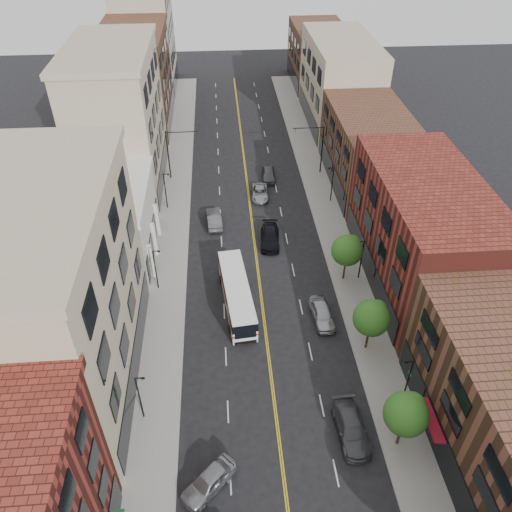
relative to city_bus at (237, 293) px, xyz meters
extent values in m
plane|color=black|center=(2.62, -20.81, -1.69)|extent=(220.00, 220.00, 0.00)
cube|color=gray|center=(-7.38, 14.19, -1.61)|extent=(4.00, 110.00, 0.15)
cube|color=gray|center=(12.62, 14.19, -1.61)|extent=(4.00, 110.00, 0.15)
cube|color=tan|center=(-14.38, -7.81, 7.31)|extent=(10.00, 22.00, 18.00)
cube|color=silver|center=(-14.38, 10.19, 2.31)|extent=(10.00, 14.00, 8.00)
cube|color=tan|center=(-14.38, 27.19, 7.31)|extent=(10.00, 20.00, 18.00)
cube|color=brown|center=(-14.38, 47.19, 5.81)|extent=(10.00, 20.00, 15.00)
cube|color=tan|center=(-14.38, 65.19, 8.31)|extent=(10.00, 16.00, 20.00)
cube|color=maroon|center=(19.62, 3.19, 4.31)|extent=(10.00, 22.00, 12.00)
cube|color=brown|center=(19.62, 24.19, 3.31)|extent=(10.00, 20.00, 10.00)
cube|color=tan|center=(19.62, 45.19, 5.31)|extent=(10.00, 22.00, 14.00)
cube|color=brown|center=(19.62, 65.19, 3.81)|extent=(10.00, 18.00, 11.00)
cylinder|color=black|center=(11.92, -16.81, -0.29)|extent=(0.22, 0.22, 2.50)
sphere|color=#21611B|center=(11.92, -16.81, 2.36)|extent=(3.40, 3.40, 3.40)
sphere|color=#21611B|center=(12.42, -16.41, 2.87)|extent=(2.04, 2.04, 2.04)
cylinder|color=black|center=(11.92, -6.81, -0.29)|extent=(0.22, 0.22, 2.50)
sphere|color=#21611B|center=(11.92, -6.81, 2.36)|extent=(3.40, 3.40, 3.40)
sphere|color=#21611B|center=(12.42, -6.41, 2.87)|extent=(2.04, 2.04, 2.04)
cylinder|color=black|center=(11.92, 3.19, -0.29)|extent=(0.22, 0.22, 2.50)
sphere|color=#21611B|center=(11.92, 3.19, 2.36)|extent=(3.40, 3.40, 3.40)
sphere|color=#21611B|center=(12.42, 3.59, 2.87)|extent=(2.04, 2.04, 2.04)
cylinder|color=black|center=(-8.38, -12.81, 0.96)|extent=(0.14, 0.14, 5.00)
cylinder|color=black|center=(-8.03, -12.81, 3.46)|extent=(0.70, 0.10, 0.10)
cube|color=black|center=(-7.78, -12.81, 3.41)|extent=(0.28, 0.14, 0.14)
cube|color=#19592D|center=(-8.38, -12.81, 1.86)|extent=(0.04, 0.55, 0.35)
cylinder|color=black|center=(-8.38, 3.19, 0.96)|extent=(0.14, 0.14, 5.00)
cylinder|color=black|center=(-8.03, 3.19, 3.46)|extent=(0.70, 0.10, 0.10)
cube|color=black|center=(-7.78, 3.19, 3.41)|extent=(0.28, 0.14, 0.14)
cube|color=#19592D|center=(-8.38, 3.19, 1.86)|extent=(0.04, 0.55, 0.35)
cylinder|color=black|center=(-8.38, 19.19, 0.96)|extent=(0.14, 0.14, 5.00)
cylinder|color=black|center=(-8.03, 19.19, 3.46)|extent=(0.70, 0.10, 0.10)
cube|color=black|center=(-7.78, 19.19, 3.41)|extent=(0.28, 0.14, 0.14)
cube|color=#19592D|center=(-8.38, 19.19, 1.86)|extent=(0.04, 0.55, 0.35)
cylinder|color=black|center=(13.62, -12.81, 0.96)|extent=(0.14, 0.14, 5.00)
cylinder|color=black|center=(13.27, -12.81, 3.46)|extent=(0.70, 0.10, 0.10)
cube|color=black|center=(13.02, -12.81, 3.41)|extent=(0.28, 0.14, 0.14)
cube|color=#19592D|center=(13.62, -12.81, 1.86)|extent=(0.04, 0.55, 0.35)
cylinder|color=black|center=(13.62, 3.19, 0.96)|extent=(0.14, 0.14, 5.00)
cylinder|color=black|center=(13.27, 3.19, 3.46)|extent=(0.70, 0.10, 0.10)
cube|color=black|center=(13.02, 3.19, 3.41)|extent=(0.28, 0.14, 0.14)
cube|color=#19592D|center=(13.62, 3.19, 1.86)|extent=(0.04, 0.55, 0.35)
cylinder|color=black|center=(13.62, 19.19, 0.96)|extent=(0.14, 0.14, 5.00)
cylinder|color=black|center=(13.27, 19.19, 3.46)|extent=(0.70, 0.10, 0.10)
cube|color=black|center=(13.02, 19.19, 3.41)|extent=(0.28, 0.14, 0.14)
cube|color=#19592D|center=(13.62, 19.19, 1.86)|extent=(0.04, 0.55, 0.35)
cylinder|color=black|center=(-8.38, 27.19, 2.06)|extent=(0.18, 0.18, 7.20)
cylinder|color=black|center=(-6.18, 27.19, 5.46)|extent=(4.40, 0.12, 0.12)
imported|color=black|center=(-4.38, 27.19, 5.06)|extent=(0.15, 0.18, 0.90)
cylinder|color=black|center=(13.62, 27.19, 2.06)|extent=(0.18, 0.18, 7.20)
cylinder|color=black|center=(11.42, 27.19, 5.46)|extent=(4.40, 0.12, 0.12)
imported|color=black|center=(9.62, 27.19, 5.06)|extent=(0.15, 0.18, 0.90)
cube|color=white|center=(0.00, 0.01, -0.14)|extent=(3.55, 11.42, 2.71)
cube|color=black|center=(0.00, 0.01, 0.51)|extent=(3.59, 11.46, 0.98)
cube|color=red|center=(0.00, 0.01, -0.42)|extent=(3.59, 11.46, 0.21)
cube|color=black|center=(0.56, -5.60, 0.09)|extent=(2.05, 0.27, 1.50)
cylinder|color=black|center=(-0.85, -3.84, -1.24)|extent=(0.35, 0.92, 0.90)
cylinder|color=black|center=(1.60, -3.59, -1.24)|extent=(0.35, 0.92, 0.90)
cylinder|color=black|center=(-1.61, 3.61, -1.24)|extent=(0.35, 0.92, 0.90)
cylinder|color=black|center=(0.85, 3.86, -1.24)|extent=(0.35, 0.92, 0.90)
imported|color=#95969C|center=(-2.98, -19.15, -0.89)|extent=(4.71, 4.60, 1.60)
imported|color=#434348|center=(8.42, -15.64, -0.88)|extent=(2.52, 5.66, 1.61)
imported|color=#ABAEB3|center=(8.42, -2.78, -0.86)|extent=(2.34, 5.00, 1.65)
imported|color=#4D4D52|center=(-2.20, 15.06, -0.86)|extent=(2.11, 5.13, 1.65)
imported|color=black|center=(4.50, 10.54, -0.88)|extent=(2.75, 5.72, 1.61)
imported|color=#96989C|center=(4.12, 21.11, -1.02)|extent=(2.51, 4.93, 1.33)
imported|color=#444448|center=(5.82, 25.93, -0.89)|extent=(2.09, 4.75, 1.59)
camera|label=1|loc=(-0.92, -37.63, 34.76)|focal=35.00mm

